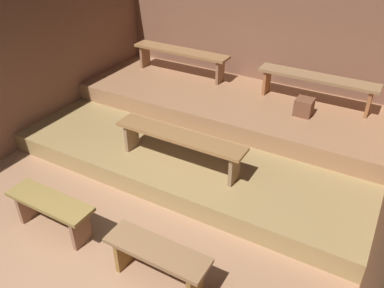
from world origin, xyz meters
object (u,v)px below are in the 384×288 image
(bench_floor_left, at_px, (51,207))
(bench_middle_right, at_px, (317,81))
(wooden_crate_middle, at_px, (304,107))
(bench_floor_right, at_px, (157,257))
(bench_middle_left, at_px, (181,54))
(bench_lower_center, at_px, (179,140))

(bench_floor_left, height_order, bench_middle_right, bench_middle_right)
(bench_floor_left, distance_m, bench_middle_right, 4.35)
(bench_middle_right, xyz_separation_m, wooden_crate_middle, (-0.03, -0.48, -0.25))
(bench_floor_left, bearing_deg, bench_floor_right, 0.00)
(bench_floor_left, distance_m, bench_middle_left, 3.89)
(bench_lower_center, distance_m, wooden_crate_middle, 2.10)
(bench_lower_center, relative_size, bench_middle_right, 0.99)
(bench_floor_right, height_order, bench_middle_right, bench_middle_right)
(bench_lower_center, xyz_separation_m, bench_middle_left, (-1.31, 2.21, 0.28))
(bench_middle_right, bearing_deg, bench_middle_left, 180.00)
(bench_floor_left, height_order, bench_middle_left, bench_middle_left)
(bench_floor_left, relative_size, bench_lower_center, 0.59)
(bench_floor_right, distance_m, bench_middle_left, 4.35)
(bench_floor_left, distance_m, wooden_crate_middle, 3.89)
(bench_floor_left, relative_size, bench_middle_right, 0.59)
(bench_lower_center, bearing_deg, bench_floor_left, -116.39)
(bench_floor_left, height_order, bench_floor_right, same)
(bench_floor_left, distance_m, bench_lower_center, 1.81)
(bench_floor_left, relative_size, bench_middle_left, 0.59)
(bench_floor_right, relative_size, bench_lower_center, 0.59)
(bench_floor_left, relative_size, bench_floor_right, 1.00)
(bench_floor_right, relative_size, bench_middle_right, 0.59)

